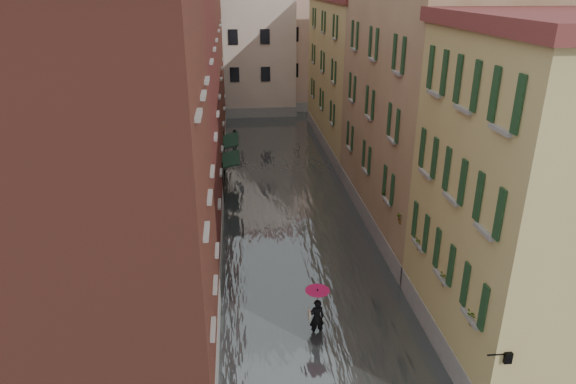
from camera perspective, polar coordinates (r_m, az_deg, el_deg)
ground at (r=21.45m, az=3.47°, el=-14.41°), size 120.00×120.00×0.00m
floodwater at (r=32.66m, az=-0.14°, el=-0.59°), size 10.00×60.00×0.20m
building_left_near at (r=16.70m, az=-19.23°, el=-1.22°), size 6.00×8.00×13.00m
building_left_mid at (r=27.05m, az=-14.32°, el=7.59°), size 6.00×14.00×12.50m
building_left_far at (r=41.54m, az=-11.69°, el=13.83°), size 6.00×16.00×14.00m
building_right_near at (r=19.32m, az=25.87°, el=-1.49°), size 6.00×8.00×11.50m
building_right_mid at (r=28.51m, az=15.01°, el=8.77°), size 6.00×14.00×13.00m
building_right_far at (r=42.73m, az=7.93°, el=12.60°), size 6.00×16.00×11.50m
building_end_cream at (r=55.30m, az=-6.08°, el=15.65°), size 12.00×9.00×13.00m
building_end_pink at (r=58.04m, az=3.19°, el=15.55°), size 10.00×9.00×12.00m
awning_near at (r=32.39m, az=-6.44°, el=3.55°), size 1.09×2.94×2.80m
awning_far at (r=36.28m, az=-6.43°, el=5.62°), size 1.09×3.29×2.80m
wall_lantern at (r=16.42m, az=23.11°, el=-16.47°), size 0.71×0.22×0.35m
window_planters at (r=20.97m, az=14.73°, el=-4.82°), size 0.59×10.64×0.84m
pedestrian_main at (r=20.12m, az=3.23°, el=-12.76°), size 0.97×0.97×2.06m
pedestrian_far at (r=42.93m, az=-5.86°, el=5.92°), size 0.92×0.83×1.55m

